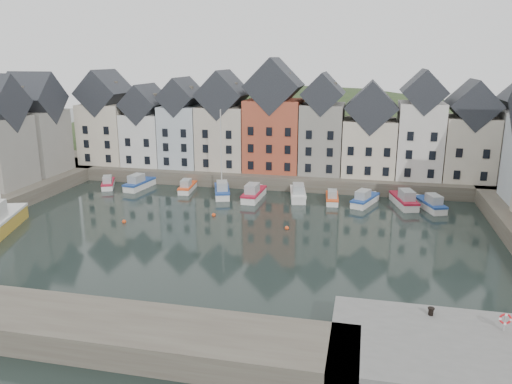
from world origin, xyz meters
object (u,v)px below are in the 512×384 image
(boat_a, at_px, (108,183))
(boat_d, at_px, (222,190))
(life_ring_post, at_px, (505,319))
(mooring_bollard, at_px, (431,311))

(boat_a, height_order, boat_d, boat_d)
(boat_a, xyz_separation_m, life_ring_post, (48.91, -36.15, 2.23))
(boat_d, bearing_deg, boat_a, 159.02)
(mooring_bollard, xyz_separation_m, life_ring_post, (4.54, -1.17, 0.55))
(boat_d, height_order, life_ring_post, boat_d)
(boat_d, bearing_deg, mooring_bollard, -71.27)
(boat_a, height_order, life_ring_post, life_ring_post)
(boat_a, relative_size, mooring_bollard, 10.29)
(boat_a, bearing_deg, life_ring_post, -60.85)
(boat_a, xyz_separation_m, boat_d, (18.89, -0.95, 0.20))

